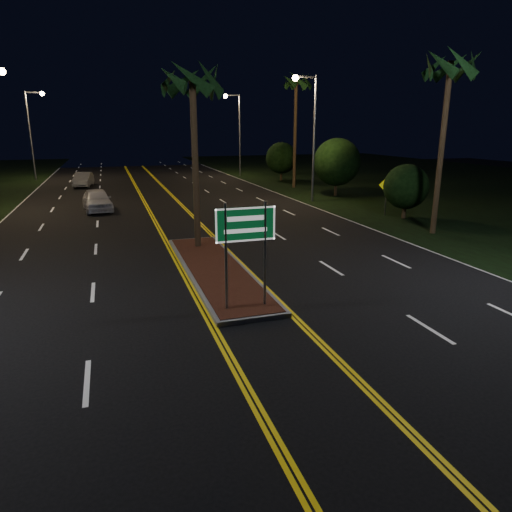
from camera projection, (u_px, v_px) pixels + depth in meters
name	position (u px, v px, depth m)	size (l,w,h in m)	color
ground	(278.00, 352.00, 11.37)	(120.00, 120.00, 0.00)	black
grass_right	(482.00, 187.00, 43.12)	(40.00, 110.00, 0.01)	black
median_island	(215.00, 269.00, 17.76)	(2.25, 10.25, 0.17)	gray
highway_sign	(246.00, 234.00, 13.28)	(1.80, 0.08, 3.20)	gray
streetlight_left_far	(33.00, 125.00, 47.01)	(1.91, 0.44, 9.00)	gray
streetlight_right_mid	(310.00, 124.00, 33.12)	(1.91, 0.44, 9.00)	gray
streetlight_right_far	(236.00, 125.00, 51.44)	(1.91, 0.44, 9.00)	gray
palm_median	(192.00, 81.00, 19.01)	(2.40, 2.40, 8.30)	#382819
palm_right_near	(450.00, 67.00, 21.98)	(2.40, 2.40, 9.30)	#382819
palm_right_far	(296.00, 84.00, 40.14)	(2.40, 2.40, 10.30)	#382819
shrub_near	(406.00, 187.00, 27.65)	(2.70, 2.70, 3.30)	#382819
shrub_mid	(337.00, 162.00, 36.74)	(3.78, 3.78, 4.62)	#382819
shrub_far	(281.00, 158.00, 47.78)	(3.24, 3.24, 3.96)	#382819
car_near	(97.00, 198.00, 30.54)	(2.19, 5.11, 1.70)	white
car_far	(83.00, 178.00, 43.18)	(1.97, 4.60, 1.53)	#B1B5BB
warning_sign	(387.00, 190.00, 28.76)	(0.98, 0.33, 2.44)	gray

